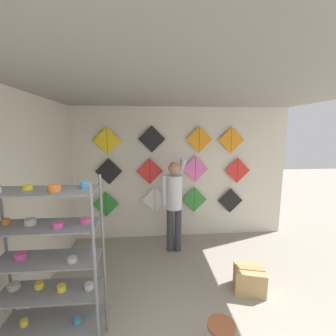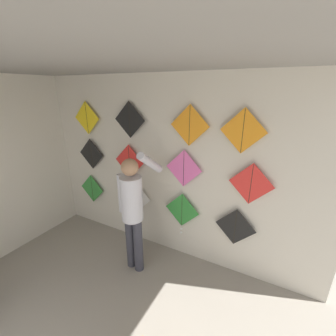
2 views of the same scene
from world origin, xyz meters
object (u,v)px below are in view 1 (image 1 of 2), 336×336
at_px(shopkeeper, 174,198).
at_px(kite_8, 107,140).
at_px(kite_1, 155,200).
at_px(kite_5, 150,171).
at_px(kite_9, 152,139).
at_px(kite_11, 231,140).
at_px(stool, 221,331).
at_px(kite_6, 195,169).
at_px(kite_10, 199,140).
at_px(kite_0, 106,204).
at_px(shelf_rack, 47,259).
at_px(cardboard_box, 249,279).
at_px(kite_4, 109,171).
at_px(kite_2, 194,201).
at_px(kite_3, 230,201).
at_px(kite_7, 237,171).

height_order(shopkeeper, kite_8, kite_8).
distance_m(kite_1, kite_5, 0.63).
distance_m(kite_9, kite_11, 1.67).
height_order(stool, kite_1, kite_1).
height_order(kite_6, kite_10, kite_10).
bearing_deg(kite_0, shelf_rack, -92.03).
distance_m(cardboard_box, kite_1, 2.32).
distance_m(kite_0, kite_5, 1.16).
distance_m(kite_8, kite_10, 1.88).
relative_size(shopkeeper, cardboard_box, 3.70).
bearing_deg(kite_10, kite_4, 180.00).
bearing_deg(kite_5, kite_0, 180.00).
relative_size(kite_9, kite_11, 1.00).
xyz_separation_m(kite_5, kite_11, (1.72, 0.00, 0.64)).
relative_size(stool, kite_10, 0.74).
bearing_deg(kite_8, stool, -60.87).
bearing_deg(kite_4, kite_9, 0.00).
height_order(kite_2, kite_4, kite_4).
bearing_deg(kite_10, stool, -97.35).
xyz_separation_m(shelf_rack, kite_10, (2.06, 2.50, 1.08)).
bearing_deg(kite_6, kite_3, 0.00).
relative_size(kite_0, kite_11, 1.00).
bearing_deg(kite_6, kite_4, 180.00).
bearing_deg(kite_2, kite_7, 0.04).
relative_size(kite_1, kite_6, 1.00).
xyz_separation_m(kite_4, kite_10, (1.88, 0.00, 0.64)).
bearing_deg(shelf_rack, cardboard_box, 16.36).
relative_size(cardboard_box, kite_9, 0.90).
bearing_deg(kite_7, kite_0, 180.00).
bearing_deg(kite_8, shelf_rack, -93.97).
distance_m(kite_10, kite_11, 0.69).
bearing_deg(stool, kite_0, 120.46).
height_order(kite_4, kite_10, kite_10).
relative_size(shelf_rack, kite_8, 3.34).
height_order(kite_0, kite_6, kite_6).
bearing_deg(kite_9, shelf_rack, -113.25).
height_order(kite_4, kite_6, kite_6).
bearing_deg(kite_1, kite_3, 0.00).
bearing_deg(shelf_rack, kite_1, 65.78).
height_order(stool, kite_11, kite_11).
relative_size(kite_4, kite_6, 1.00).
height_order(shopkeeper, kite_10, kite_10).
bearing_deg(shopkeeper, kite_11, 28.77).
distance_m(shelf_rack, kite_5, 2.73).
bearing_deg(kite_3, kite_5, 180.00).
bearing_deg(kite_11, kite_3, 0.00).
xyz_separation_m(shopkeeper, cardboard_box, (0.97, -1.23, -0.87)).
bearing_deg(kite_10, kite_11, 0.00).
bearing_deg(kite_7, kite_11, 180.00).
distance_m(shopkeeper, cardboard_box, 1.79).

